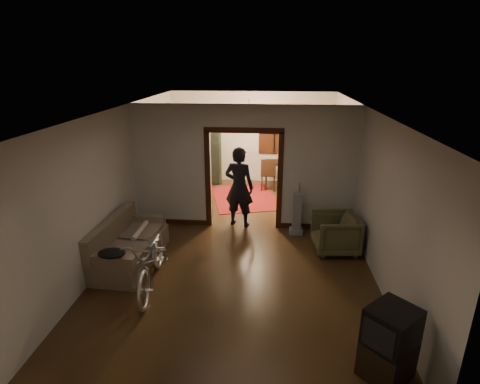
# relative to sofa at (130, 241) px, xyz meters

# --- Properties ---
(floor) EXTENTS (5.00, 8.50, 0.01)m
(floor) POSITION_rel_sofa_xyz_m (2.03, 1.12, -0.44)
(floor) COLOR black
(floor) RESTS_ON ground
(ceiling) EXTENTS (5.00, 8.50, 0.01)m
(ceiling) POSITION_rel_sofa_xyz_m (2.03, 1.12, 2.36)
(ceiling) COLOR white
(ceiling) RESTS_ON floor
(wall_back) EXTENTS (5.00, 0.02, 2.80)m
(wall_back) POSITION_rel_sofa_xyz_m (2.03, 5.37, 0.96)
(wall_back) COLOR beige
(wall_back) RESTS_ON floor
(wall_left) EXTENTS (0.02, 8.50, 2.80)m
(wall_left) POSITION_rel_sofa_xyz_m (-0.47, 1.12, 0.96)
(wall_left) COLOR beige
(wall_left) RESTS_ON floor
(wall_right) EXTENTS (0.02, 8.50, 2.80)m
(wall_right) POSITION_rel_sofa_xyz_m (4.53, 1.12, 0.96)
(wall_right) COLOR beige
(wall_right) RESTS_ON floor
(partition_wall) EXTENTS (5.00, 0.14, 2.80)m
(partition_wall) POSITION_rel_sofa_xyz_m (2.03, 1.87, 0.96)
(partition_wall) COLOR beige
(partition_wall) RESTS_ON floor
(door_casing) EXTENTS (1.74, 0.20, 2.32)m
(door_casing) POSITION_rel_sofa_xyz_m (2.03, 1.87, 0.66)
(door_casing) COLOR black
(door_casing) RESTS_ON floor
(far_window) EXTENTS (0.98, 0.06, 1.28)m
(far_window) POSITION_rel_sofa_xyz_m (2.73, 5.33, 1.11)
(far_window) COLOR black
(far_window) RESTS_ON wall_back
(chandelier) EXTENTS (0.24, 0.24, 0.24)m
(chandelier) POSITION_rel_sofa_xyz_m (2.03, 3.62, 1.91)
(chandelier) COLOR #FFE0A5
(chandelier) RESTS_ON ceiling
(light_switch) EXTENTS (0.08, 0.01, 0.12)m
(light_switch) POSITION_rel_sofa_xyz_m (3.08, 1.79, 0.81)
(light_switch) COLOR silver
(light_switch) RESTS_ON partition_wall
(sofa) EXTENTS (0.97, 1.96, 0.88)m
(sofa) POSITION_rel_sofa_xyz_m (0.00, 0.00, 0.00)
(sofa) COLOR brown
(sofa) RESTS_ON floor
(rolled_paper) EXTENTS (0.10, 0.78, 0.10)m
(rolled_paper) POSITION_rel_sofa_xyz_m (0.10, 0.30, 0.09)
(rolled_paper) COLOR beige
(rolled_paper) RESTS_ON sofa
(jacket) EXTENTS (0.46, 0.34, 0.13)m
(jacket) POSITION_rel_sofa_xyz_m (0.05, -0.91, 0.24)
(jacket) COLOR black
(jacket) RESTS_ON sofa
(bicycle) EXTENTS (0.89, 1.99, 1.01)m
(bicycle) POSITION_rel_sofa_xyz_m (0.66, -0.75, 0.07)
(bicycle) COLOR silver
(bicycle) RESTS_ON floor
(armchair) EXTENTS (0.94, 0.92, 0.79)m
(armchair) POSITION_rel_sofa_xyz_m (3.96, 0.77, -0.05)
(armchair) COLOR #4E4B2C
(armchair) RESTS_ON floor
(tv_stand) EXTENTS (0.74, 0.74, 0.50)m
(tv_stand) POSITION_rel_sofa_xyz_m (4.10, -2.42, -0.19)
(tv_stand) COLOR black
(tv_stand) RESTS_ON floor
(crt_tv) EXTENTS (0.74, 0.74, 0.48)m
(crt_tv) POSITION_rel_sofa_xyz_m (4.10, -2.42, 0.28)
(crt_tv) COLOR black
(crt_tv) RESTS_ON tv_stand
(vacuum) EXTENTS (0.34, 0.30, 0.96)m
(vacuum) POSITION_rel_sofa_xyz_m (3.23, 1.51, 0.04)
(vacuum) COLOR gray
(vacuum) RESTS_ON floor
(person) EXTENTS (0.78, 0.61, 1.88)m
(person) POSITION_rel_sofa_xyz_m (1.92, 1.89, 0.50)
(person) COLOR black
(person) RESTS_ON floor
(oriental_rug) EXTENTS (2.21, 2.59, 0.02)m
(oriental_rug) POSITION_rel_sofa_xyz_m (1.92, 3.72, -0.43)
(oriental_rug) COLOR maroon
(oriental_rug) RESTS_ON floor
(locker) EXTENTS (0.89, 0.61, 1.64)m
(locker) POSITION_rel_sofa_xyz_m (0.67, 5.01, 0.38)
(locker) COLOR #202C1A
(locker) RESTS_ON floor
(globe) EXTENTS (0.28, 0.28, 0.28)m
(globe) POSITION_rel_sofa_xyz_m (0.67, 5.01, 1.50)
(globe) COLOR #1E5972
(globe) RESTS_ON locker
(desk) EXTENTS (1.22, 0.84, 0.83)m
(desk) POSITION_rel_sofa_xyz_m (3.01, 4.62, -0.03)
(desk) COLOR black
(desk) RESTS_ON floor
(desk_chair) EXTENTS (0.52, 0.52, 0.98)m
(desk_chair) POSITION_rel_sofa_xyz_m (2.56, 4.50, 0.05)
(desk_chair) COLOR black
(desk_chair) RESTS_ON floor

